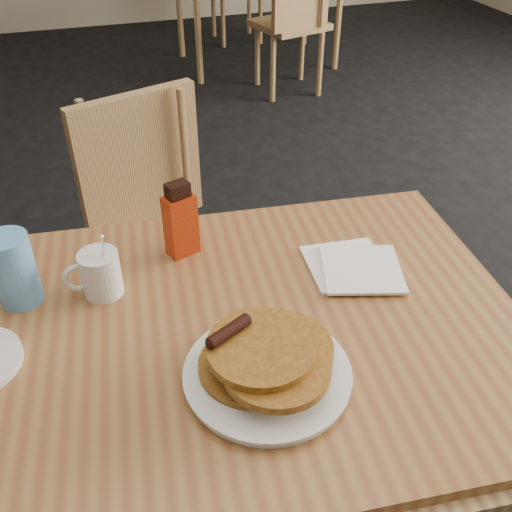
{
  "coord_description": "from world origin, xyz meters",
  "views": [
    {
      "loc": [
        -0.23,
        -0.77,
        1.47
      ],
      "look_at": [
        0.02,
        0.03,
        0.84
      ],
      "focal_mm": 40.0,
      "sensor_mm": 36.0,
      "label": 1
    }
  ],
  "objects": [
    {
      "name": "napkin_stack",
      "position": [
        0.24,
        0.04,
        0.76
      ],
      "size": [
        0.2,
        0.21,
        0.01
      ],
      "rotation": [
        0.0,
        0.0,
        -0.09
      ],
      "color": "white",
      "rests_on": "main_table"
    },
    {
      "name": "chair_neighbor_near",
      "position": [
        1.17,
        2.82,
        0.55
      ],
      "size": [
        0.51,
        0.52,
        0.91
      ],
      "rotation": [
        0.0,
        0.0,
        0.27
      ],
      "color": "tan",
      "rests_on": "floor"
    },
    {
      "name": "main_table",
      "position": [
        -0.08,
        -0.04,
        0.71
      ],
      "size": [
        1.26,
        0.92,
        0.75
      ],
      "rotation": [
        0.0,
        0.0,
        -0.1
      ],
      "color": "brown",
      "rests_on": "floor"
    },
    {
      "name": "chair_main_far",
      "position": [
        -0.1,
        0.73,
        0.52
      ],
      "size": [
        0.5,
        0.51,
        0.88
      ],
      "rotation": [
        0.0,
        0.0,
        0.33
      ],
      "color": "tan",
      "rests_on": "floor"
    },
    {
      "name": "pancake_plate",
      "position": [
        -0.02,
        -0.18,
        0.78
      ],
      "size": [
        0.27,
        0.27,
        0.1
      ],
      "rotation": [
        0.0,
        0.0,
        0.04
      ],
      "color": "silver",
      "rests_on": "main_table"
    },
    {
      "name": "syrup_bottle",
      "position": [
        -0.08,
        0.21,
        0.83
      ],
      "size": [
        0.07,
        0.06,
        0.17
      ],
      "rotation": [
        0.0,
        0.0,
        0.35
      ],
      "color": "maroon",
      "rests_on": "main_table"
    },
    {
      "name": "blue_tumbler",
      "position": [
        -0.41,
        0.15,
        0.82
      ],
      "size": [
        0.1,
        0.1,
        0.14
      ],
      "primitive_type": "cylinder",
      "rotation": [
        0.0,
        0.0,
        -0.26
      ],
      "color": "#5796CC",
      "rests_on": "main_table"
    },
    {
      "name": "coffee_mug",
      "position": [
        -0.26,
        0.12,
        0.8
      ],
      "size": [
        0.11,
        0.08,
        0.14
      ],
      "rotation": [
        0.0,
        0.0,
        -0.26
      ],
      "color": "silver",
      "rests_on": "main_table"
    }
  ]
}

